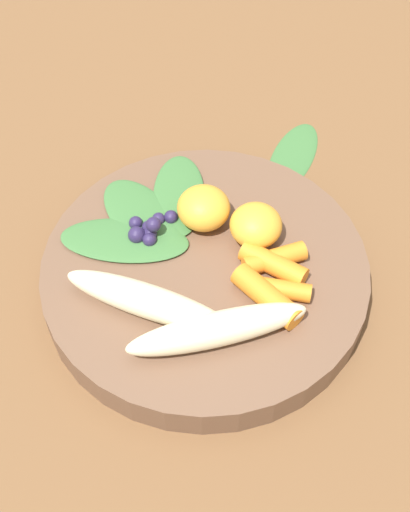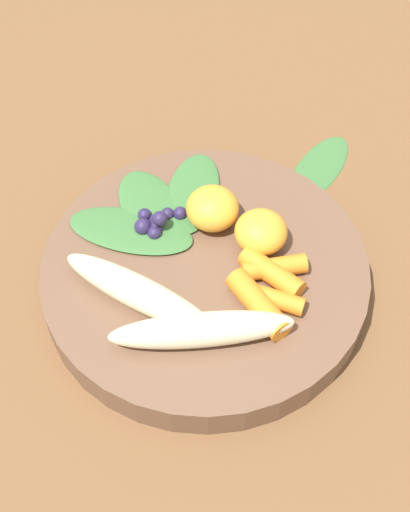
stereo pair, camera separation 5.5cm
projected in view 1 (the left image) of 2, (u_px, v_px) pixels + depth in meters
ground_plane at (205, 285)px, 0.59m from camera, size 2.40×2.40×0.00m
bowl at (205, 274)px, 0.57m from camera, size 0.27×0.27×0.03m
banana_peeled_left at (218, 329)px, 0.51m from camera, size 0.07×0.14×0.03m
banana_peeled_right at (148, 301)px, 0.52m from camera, size 0.13×0.10×0.03m
orange_segment_near at (204, 208)px, 0.58m from camera, size 0.05×0.05×0.03m
orange_segment_far at (253, 222)px, 0.57m from camera, size 0.04×0.04×0.03m
carrot_front at (267, 296)px, 0.53m from camera, size 0.06×0.03×0.02m
carrot_mid_left at (279, 289)px, 0.54m from camera, size 0.05×0.05×0.02m
carrot_mid_right at (273, 264)px, 0.55m from camera, size 0.06×0.04×0.02m
carrot_rear at (274, 259)px, 0.55m from camera, size 0.03×0.06×0.02m
blueberry_pile at (148, 229)px, 0.57m from camera, size 0.03×0.04×0.02m
kale_leaf_left at (179, 195)px, 0.61m from camera, size 0.11×0.09×0.01m
kale_leaf_right at (143, 217)px, 0.59m from camera, size 0.11×0.06×0.01m
kale_leaf_rear at (124, 240)px, 0.57m from camera, size 0.11×0.12×0.01m
kale_leaf_stray at (293, 155)px, 0.68m from camera, size 0.09×0.11×0.01m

